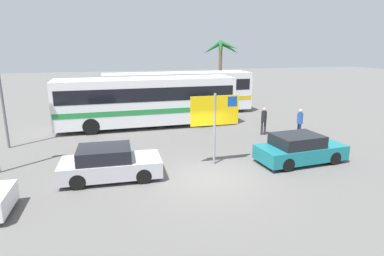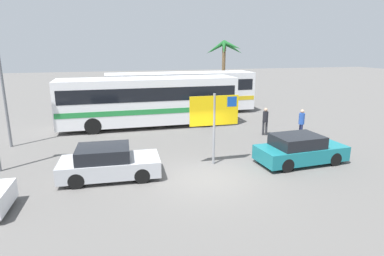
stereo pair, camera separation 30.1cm
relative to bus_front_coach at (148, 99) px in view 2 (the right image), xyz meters
name	(u,v)px [view 2 (the right image)]	position (x,y,z in m)	size (l,w,h in m)	color
ground	(207,179)	(1.08, -9.48, -1.78)	(120.00, 120.00, 0.00)	#605E5B
bus_front_coach	(148,99)	(0.00, 0.00, 0.00)	(11.42, 2.73, 3.17)	white
bus_rear_coach	(181,91)	(2.99, 3.69, 0.00)	(11.42, 2.73, 3.17)	white
ferry_sign	(215,113)	(1.93, -7.91, 0.54)	(2.20, 0.11, 3.20)	gray
car_teal	(300,150)	(5.69, -8.78, -1.15)	(4.09, 1.99, 1.32)	#19757F
car_silver	(108,163)	(-2.69, -8.34, -1.15)	(3.99, 1.97, 1.32)	#B7BABF
pedestrian_crossing_lot	(302,121)	(8.14, -5.08, -0.80)	(0.32, 0.32, 1.67)	#1E2347
pedestrian_near_sign	(265,119)	(6.39, -4.04, -0.82)	(0.32, 0.32, 1.65)	#2D2D33
lamp_post_right_side	(1,73)	(-7.66, -2.77, 2.09)	(0.56, 0.20, 7.09)	slate
palm_tree_seaside	(224,52)	(8.17, 8.08, 2.83)	(3.82, 3.75, 5.71)	brown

